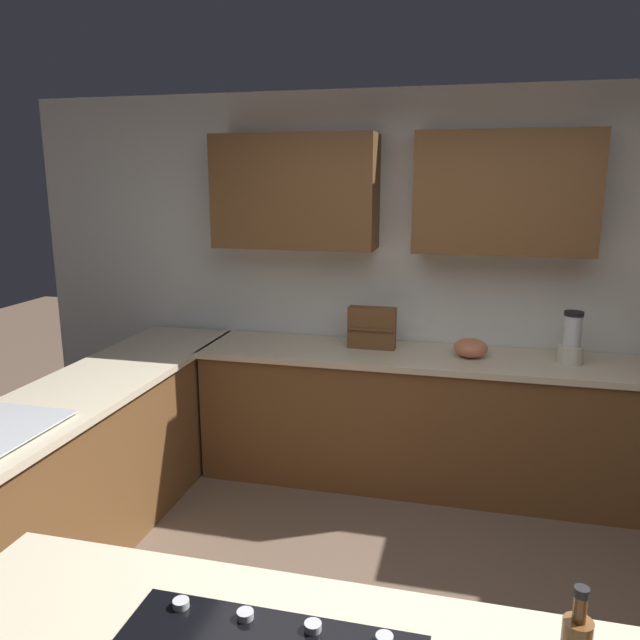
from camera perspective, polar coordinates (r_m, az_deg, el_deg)
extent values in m
cube|color=silver|center=(4.37, 10.67, 3.21)|extent=(6.00, 0.10, 2.60)
cube|color=brown|center=(4.09, 16.57, 11.14)|extent=(1.10, 0.34, 0.75)
cube|color=brown|center=(4.25, -2.29, 11.70)|extent=(1.10, 0.34, 0.75)
cube|color=brown|center=(4.25, 8.51, -9.21)|extent=(2.80, 0.60, 0.86)
cube|color=beige|center=(4.10, 8.72, -3.37)|extent=(2.84, 0.64, 0.04)
cube|color=brown|center=(3.78, -21.12, -12.87)|extent=(0.60, 2.90, 0.86)
cube|color=beige|center=(3.62, -21.70, -6.41)|extent=(0.64, 2.94, 0.04)
cube|color=#515456|center=(3.27, -26.48, -8.41)|extent=(0.40, 0.30, 0.02)
cylinder|color=#B2B2B7|center=(1.70, 5.94, -27.15)|extent=(0.04, 0.04, 0.02)
cylinder|color=#B2B2B7|center=(1.73, -0.66, -26.36)|extent=(0.04, 0.04, 0.02)
cylinder|color=#B2B2B7|center=(1.77, -6.90, -25.32)|extent=(0.04, 0.04, 0.02)
cylinder|color=#B2B2B7|center=(1.83, -12.67, -24.10)|extent=(0.04, 0.04, 0.02)
cylinder|color=beige|center=(4.13, 22.02, -2.98)|extent=(0.15, 0.15, 0.11)
cylinder|color=silver|center=(4.10, 22.20, -0.94)|extent=(0.11, 0.11, 0.19)
cylinder|color=black|center=(4.07, 22.33, 0.55)|extent=(0.12, 0.12, 0.03)
ellipsoid|color=#CC724C|center=(4.08, 13.68, -2.50)|extent=(0.22, 0.22, 0.12)
cube|color=brown|center=(4.17, 4.79, -0.71)|extent=(0.32, 0.10, 0.28)
cube|color=brown|center=(4.12, 4.67, -0.89)|extent=(0.30, 0.02, 0.02)
cylinder|color=brown|center=(1.53, 22.79, -23.28)|extent=(0.03, 0.03, 0.06)
cylinder|color=black|center=(1.51, 22.93, -22.05)|extent=(0.03, 0.03, 0.02)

